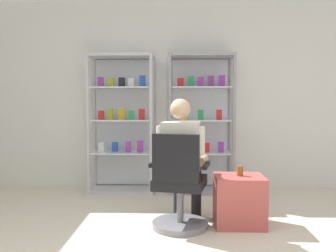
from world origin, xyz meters
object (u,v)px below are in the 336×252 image
object	(u,v)px
display_cabinet_right	(201,122)
office_chair	(179,190)
tea_glass	(240,171)
display_cabinet_left	(122,122)
seated_shopkeeper	(182,156)
storage_crate	(239,200)

from	to	relation	value
display_cabinet_right	office_chair	bearing A→B (deg)	-100.83
tea_glass	display_cabinet_left	bearing A→B (deg)	134.77
office_chair	seated_shopkeeper	bearing A→B (deg)	78.22
display_cabinet_right	office_chair	size ratio (longest dim) A/B	1.98
office_chair	display_cabinet_left	bearing A→B (deg)	116.75
display_cabinet_right	tea_glass	size ratio (longest dim) A/B	18.64
display_cabinet_right	tea_glass	xyz separation A→B (m)	(0.32, -1.43, -0.41)
tea_glass	office_chair	bearing A→B (deg)	-165.99
office_chair	tea_glass	bearing A→B (deg)	14.01
display_cabinet_left	office_chair	bearing A→B (deg)	-63.25
seated_shopkeeper	storage_crate	bearing A→B (deg)	-0.61
storage_crate	seated_shopkeeper	bearing A→B (deg)	179.39
display_cabinet_right	office_chair	world-z (taller)	display_cabinet_right
display_cabinet_right	storage_crate	xyz separation A→B (m)	(0.31, -1.43, -0.71)
seated_shopkeeper	tea_glass	bearing A→B (deg)	-0.55
seated_shopkeeper	storage_crate	distance (m)	0.74
storage_crate	tea_glass	world-z (taller)	tea_glass
display_cabinet_left	display_cabinet_right	size ratio (longest dim) A/B	1.00
office_chair	display_cabinet_right	bearing A→B (deg)	79.17
display_cabinet_left	display_cabinet_right	world-z (taller)	same
display_cabinet_left	seated_shopkeeper	xyz separation A→B (m)	(0.83, -1.42, -0.25)
display_cabinet_right	storage_crate	size ratio (longest dim) A/B	3.74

